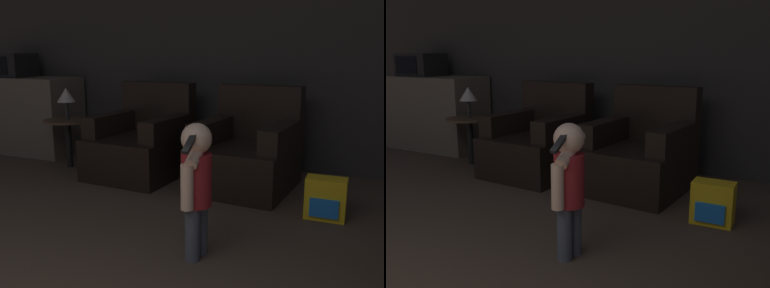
% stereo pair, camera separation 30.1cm
% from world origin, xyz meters
% --- Properties ---
extents(wall_back, '(8.40, 0.05, 2.60)m').
position_xyz_m(wall_back, '(0.00, 4.50, 1.30)').
color(wall_back, '#33302D').
rests_on(wall_back, ground_plane).
extents(armchair_left, '(0.84, 0.93, 0.87)m').
position_xyz_m(armchair_left, '(-0.67, 3.79, 0.30)').
color(armchair_left, black).
rests_on(armchair_left, ground_plane).
extents(armchair_right, '(0.85, 0.94, 0.87)m').
position_xyz_m(armchair_right, '(0.37, 3.79, 0.30)').
color(armchair_right, black).
rests_on(armchair_right, ground_plane).
extents(person_toddler, '(0.17, 0.31, 0.78)m').
position_xyz_m(person_toddler, '(0.47, 2.37, 0.46)').
color(person_toddler, '#474C56').
rests_on(person_toddler, ground_plane).
extents(toy_backpack, '(0.28, 0.19, 0.30)m').
position_xyz_m(toy_backpack, '(1.09, 3.28, 0.15)').
color(toy_backpack, yellow).
rests_on(toy_backpack, ground_plane).
extents(kitchen_counter, '(1.31, 0.59, 0.88)m').
position_xyz_m(kitchen_counter, '(-2.45, 4.14, 0.44)').
color(kitchen_counter, '#665B4C').
rests_on(kitchen_counter, ground_plane).
extents(microwave, '(0.51, 0.39, 0.27)m').
position_xyz_m(microwave, '(-2.60, 4.13, 1.02)').
color(microwave, black).
rests_on(microwave, kitchen_counter).
extents(side_table, '(0.48, 0.48, 0.49)m').
position_xyz_m(side_table, '(-1.50, 3.73, 0.42)').
color(side_table, black).
rests_on(side_table, ground_plane).
extents(lamp, '(0.18, 0.18, 0.32)m').
position_xyz_m(lamp, '(-1.50, 3.73, 0.74)').
color(lamp, '#262626').
rests_on(lamp, side_table).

